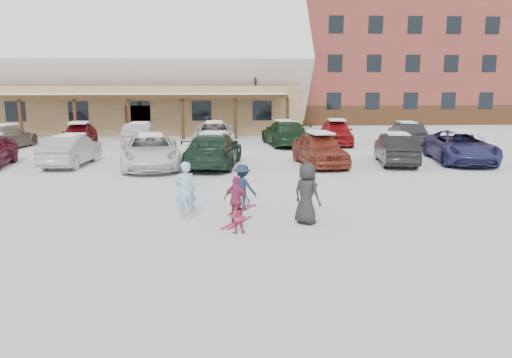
{
  "coord_description": "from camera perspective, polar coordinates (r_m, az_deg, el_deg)",
  "views": [
    {
      "loc": [
        -0.53,
        -13.63,
        3.84
      ],
      "look_at": [
        0.3,
        1.0,
        1.0
      ],
      "focal_mm": 35.0,
      "sensor_mm": 36.0,
      "label": 1
    }
  ],
  "objects": [
    {
      "name": "alpine_hotel",
      "position": [
        53.92,
        13.2,
        15.8
      ],
      "size": [
        31.48,
        14.01,
        21.48
      ],
      "color": "brown",
      "rests_on": "ground"
    },
    {
      "name": "parked_car_1",
      "position": [
        24.91,
        -20.41,
        3.09
      ],
      "size": [
        1.86,
        4.48,
        1.44
      ],
      "primitive_type": "imported",
      "rotation": [
        0.0,
        0.0,
        3.06
      ],
      "color": "#A1A0A5",
      "rests_on": "ground"
    },
    {
      "name": "lamp_post",
      "position": [
        38.25,
        -0.05,
        10.75
      ],
      "size": [
        0.5,
        0.25,
        6.56
      ],
      "color": "black",
      "rests_on": "ground"
    },
    {
      "name": "child_navy",
      "position": [
        15.17,
        -1.57,
        -0.96
      ],
      "size": [
        1.05,
        0.91,
        1.41
      ],
      "primitive_type": "imported",
      "rotation": [
        0.0,
        0.0,
        2.62
      ],
      "color": "#17283F",
      "rests_on": "ground"
    },
    {
      "name": "parked_car_2",
      "position": [
        23.27,
        -11.95,
        3.14
      ],
      "size": [
        3.34,
        5.82,
        1.53
      ],
      "primitive_type": "imported",
      "rotation": [
        0.0,
        0.0,
        0.15
      ],
      "color": "white",
      "rests_on": "ground"
    },
    {
      "name": "parked_car_9",
      "position": [
        30.84,
        -13.12,
        4.91
      ],
      "size": [
        1.63,
        4.48,
        1.47
      ],
      "primitive_type": "imported",
      "rotation": [
        0.0,
        0.0,
        3.16
      ],
      "color": "#99999D",
      "rests_on": "ground"
    },
    {
      "name": "parked_car_4",
      "position": [
        23.6,
        7.29,
        3.43
      ],
      "size": [
        2.37,
        4.75,
        1.56
      ],
      "primitive_type": "imported",
      "rotation": [
        0.0,
        0.0,
        0.12
      ],
      "color": "brown",
      "rests_on": "ground"
    },
    {
      "name": "skis_child_magenta",
      "position": [
        13.9,
        -2.22,
        -5.02
      ],
      "size": [
        0.84,
        1.33,
        0.03
      ],
      "primitive_type": "cube",
      "rotation": [
        0.0,
        0.0,
        2.65
      ],
      "color": "#A61741",
      "rests_on": "ground"
    },
    {
      "name": "ground",
      "position": [
        14.17,
        -0.98,
        -4.76
      ],
      "size": [
        160.0,
        160.0,
        0.0
      ],
      "primitive_type": "plane",
      "color": "white",
      "rests_on": "ground"
    },
    {
      "name": "parked_car_6",
      "position": [
        26.34,
        22.33,
        3.43
      ],
      "size": [
        3.29,
        5.77,
        1.52
      ],
      "primitive_type": "imported",
      "rotation": [
        0.0,
        0.0,
        -0.15
      ],
      "color": "navy",
      "rests_on": "ground"
    },
    {
      "name": "parked_car_13",
      "position": [
        32.95,
        16.81,
        5.04
      ],
      "size": [
        1.87,
        4.34,
        1.39
      ],
      "primitive_type": "imported",
      "rotation": [
        0.0,
        0.0,
        3.05
      ],
      "color": "black",
      "rests_on": "ground"
    },
    {
      "name": "toddler_red",
      "position": [
        12.93,
        -2.2,
        -4.33
      ],
      "size": [
        0.45,
        0.36,
        0.87
      ],
      "primitive_type": "imported",
      "rotation": [
        0.0,
        0.0,
        3.23
      ],
      "color": "#B6344C",
      "rests_on": "ground"
    },
    {
      "name": "parked_car_11",
      "position": [
        30.97,
        3.32,
        5.27
      ],
      "size": [
        2.8,
        5.52,
        1.54
      ],
      "primitive_type": "imported",
      "rotation": [
        0.0,
        0.0,
        3.27
      ],
      "color": "#19371F",
      "rests_on": "ground"
    },
    {
      "name": "parked_car_5",
      "position": [
        24.71,
        15.71,
        3.34
      ],
      "size": [
        2.26,
        4.63,
        1.46
      ],
      "primitive_type": "imported",
      "rotation": [
        0.0,
        0.0,
        2.98
      ],
      "color": "black",
      "rests_on": "ground"
    },
    {
      "name": "parked_car_8",
      "position": [
        31.72,
        -19.54,
        4.76
      ],
      "size": [
        2.32,
        4.6,
        1.5
      ],
      "primitive_type": "imported",
      "rotation": [
        0.0,
        0.0,
        0.13
      ],
      "color": "#5E0B12",
      "rests_on": "ground"
    },
    {
      "name": "child_magenta",
      "position": [
        13.73,
        -2.24,
        -2.41
      ],
      "size": [
        0.84,
        0.65,
        1.33
      ],
      "primitive_type": "imported",
      "rotation": [
        0.0,
        0.0,
        2.65
      ],
      "color": "#A4315D",
      "rests_on": "ground"
    },
    {
      "name": "bystander_dark",
      "position": [
        13.74,
        5.81,
        -1.65
      ],
      "size": [
        0.96,
        0.98,
        1.7
      ],
      "primitive_type": "imported",
      "rotation": [
        0.0,
        0.0,
        2.32
      ],
      "color": "#262628",
      "rests_on": "ground"
    },
    {
      "name": "conifer_3",
      "position": [
        58.01,
        3.28,
        12.22
      ],
      "size": [
        3.96,
        3.96,
        9.18
      ],
      "color": "black",
      "rests_on": "ground"
    },
    {
      "name": "parked_car_10",
      "position": [
        30.85,
        -4.78,
        5.17
      ],
      "size": [
        2.51,
        5.34,
        1.48
      ],
      "primitive_type": "imported",
      "rotation": [
        0.0,
        0.0,
        0.01
      ],
      "color": "silver",
      "rests_on": "ground"
    },
    {
      "name": "skis_child_navy",
      "position": [
        15.33,
        -1.56,
        -3.48
      ],
      "size": [
        0.87,
        1.31,
        0.03
      ],
      "primitive_type": "cube",
      "rotation": [
        0.0,
        0.0,
        2.62
      ],
      "color": "#A61741",
      "rests_on": "ground"
    },
    {
      "name": "forested_hillside",
      "position": [
        99.79,
        -3.1,
        19.71
      ],
      "size": [
        300.0,
        70.0,
        38.0
      ],
      "primitive_type": "cube",
      "color": "black",
      "rests_on": "ground"
    },
    {
      "name": "day_lodge",
      "position": [
        42.44,
        -15.04,
        10.75
      ],
      "size": [
        29.12,
        12.5,
        10.38
      ],
      "color": "tan",
      "rests_on": "ground"
    },
    {
      "name": "adult_skier",
      "position": [
        14.29,
        -8.08,
        -1.3
      ],
      "size": [
        0.69,
        0.54,
        1.66
      ],
      "primitive_type": "imported",
      "rotation": [
        0.0,
        0.0,
        3.4
      ],
      "color": "#9DCCE8",
      "rests_on": "ground"
    },
    {
      "name": "parked_car_7",
      "position": [
        32.8,
        -26.76,
        4.33
      ],
      "size": [
        2.59,
        5.09,
        1.42
      ],
      "primitive_type": "imported",
      "rotation": [
        0.0,
        0.0,
        3.01
      ],
      "color": "gray",
      "rests_on": "ground"
    },
    {
      "name": "parked_car_12",
      "position": [
        31.74,
        9.16,
        5.31
      ],
      "size": [
        2.37,
        4.78,
        1.57
      ],
      "primitive_type": "imported",
      "rotation": [
        0.0,
        0.0,
        -0.11
      ],
      "color": "#A4161A",
      "rests_on": "ground"
    },
    {
      "name": "parked_car_3",
      "position": [
        23.19,
        -4.88,
        3.35
      ],
      "size": [
        2.89,
        5.62,
        1.56
      ],
      "primitive_type": "imported",
      "rotation": [
        0.0,
        0.0,
        3.01
      ],
      "color": "#193223",
      "rests_on": "ground"
    }
  ]
}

